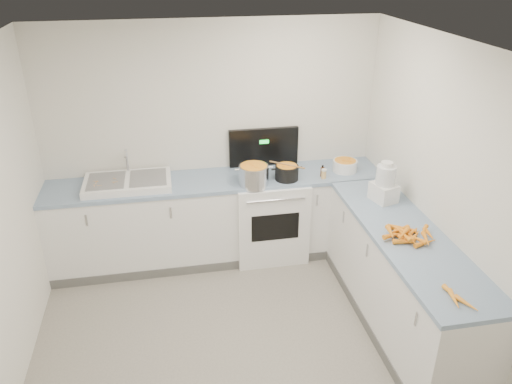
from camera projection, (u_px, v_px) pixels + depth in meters
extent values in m
cube|color=white|center=(219.00, 220.00, 5.39)|extent=(3.50, 0.60, 0.90)
cube|color=#849DBC|center=(217.00, 181.00, 5.18)|extent=(3.50, 0.62, 0.04)
cube|color=white|center=(401.00, 282.00, 4.40)|extent=(0.60, 2.20, 0.90)
cube|color=#849DBC|center=(408.00, 236.00, 4.19)|extent=(0.62, 2.20, 0.04)
cube|color=white|center=(269.00, 216.00, 5.46)|extent=(0.76, 0.65, 0.90)
cube|color=black|center=(264.00, 147.00, 5.42)|extent=(0.76, 0.05, 0.42)
cube|color=white|center=(128.00, 183.00, 5.01)|extent=(0.86, 0.52, 0.07)
cube|color=slate|center=(106.00, 181.00, 4.96)|extent=(0.36, 0.42, 0.01)
cube|color=slate|center=(148.00, 178.00, 5.03)|extent=(0.36, 0.42, 0.01)
cylinder|color=silver|center=(127.00, 160.00, 5.13)|extent=(0.03, 0.03, 0.24)
cylinder|color=silver|center=(254.00, 176.00, 5.02)|extent=(0.34, 0.34, 0.22)
cylinder|color=black|center=(287.00, 173.00, 5.14)|extent=(0.32, 0.32, 0.17)
cylinder|color=#AD7A47|center=(287.00, 165.00, 5.09)|extent=(0.32, 0.26, 0.02)
cylinder|color=white|center=(345.00, 166.00, 5.33)|extent=(0.34, 0.34, 0.12)
cylinder|color=#593319|center=(322.00, 172.00, 5.21)|extent=(0.04, 0.04, 0.10)
cylinder|color=#E5B266|center=(324.00, 174.00, 5.17)|extent=(0.05, 0.05, 0.09)
cube|color=white|center=(384.00, 192.00, 4.70)|extent=(0.25, 0.28, 0.17)
cylinder|color=silver|center=(386.00, 175.00, 4.62)|extent=(0.18, 0.18, 0.18)
cylinder|color=white|center=(387.00, 164.00, 4.57)|extent=(0.11, 0.11, 0.04)
cone|color=orange|center=(410.00, 238.00, 4.08)|extent=(0.05, 0.19, 0.05)
cone|color=orange|center=(410.00, 237.00, 4.09)|extent=(0.08, 0.17, 0.05)
cone|color=orange|center=(398.00, 236.00, 4.11)|extent=(0.13, 0.17, 0.05)
cone|color=orange|center=(415.00, 236.00, 4.11)|extent=(0.17, 0.17, 0.04)
cone|color=orange|center=(405.00, 240.00, 4.04)|extent=(0.17, 0.06, 0.05)
cone|color=orange|center=(404.00, 242.00, 4.02)|extent=(0.19, 0.09, 0.05)
cone|color=orange|center=(403.00, 232.00, 4.17)|extent=(0.16, 0.16, 0.05)
cone|color=orange|center=(402.00, 228.00, 4.22)|extent=(0.21, 0.13, 0.05)
cone|color=orange|center=(394.00, 233.00, 4.14)|extent=(0.18, 0.18, 0.05)
cone|color=orange|center=(412.00, 232.00, 4.16)|extent=(0.17, 0.15, 0.05)
cone|color=orange|center=(425.00, 243.00, 4.02)|extent=(0.22, 0.10, 0.04)
cone|color=orange|center=(408.00, 235.00, 4.12)|extent=(0.08, 0.18, 0.05)
cone|color=orange|center=(404.00, 228.00, 4.23)|extent=(0.18, 0.17, 0.04)
cone|color=orange|center=(424.00, 230.00, 4.14)|extent=(0.14, 0.15, 0.04)
cone|color=orange|center=(429.00, 234.00, 4.11)|extent=(0.05, 0.16, 0.04)
cone|color=orange|center=(404.00, 235.00, 4.05)|extent=(0.06, 0.18, 0.04)
cone|color=orange|center=(393.00, 235.00, 4.09)|extent=(0.20, 0.09, 0.05)
cone|color=orange|center=(417.00, 239.00, 4.03)|extent=(0.12, 0.16, 0.04)
cone|color=orange|center=(397.00, 228.00, 4.17)|extent=(0.12, 0.18, 0.04)
cone|color=orange|center=(426.00, 239.00, 4.01)|extent=(0.09, 0.20, 0.04)
cone|color=orange|center=(390.00, 232.00, 4.09)|extent=(0.08, 0.18, 0.05)
cone|color=orange|center=(399.00, 230.00, 4.16)|extent=(0.19, 0.10, 0.05)
cone|color=orange|center=(403.00, 234.00, 4.06)|extent=(0.18, 0.17, 0.04)
cone|color=orange|center=(467.00, 303.00, 3.33)|extent=(0.10, 0.18, 0.04)
cone|color=orange|center=(454.00, 299.00, 3.38)|extent=(0.08, 0.19, 0.04)
cone|color=orange|center=(452.00, 293.00, 3.43)|extent=(0.06, 0.18, 0.04)
cube|color=tan|center=(116.00, 182.00, 4.92)|extent=(0.04, 0.02, 0.00)
cube|color=tan|center=(114.00, 178.00, 5.00)|extent=(0.04, 0.03, 0.00)
cube|color=tan|center=(100.00, 186.00, 4.85)|extent=(0.04, 0.01, 0.00)
cube|color=tan|center=(97.00, 182.00, 4.93)|extent=(0.02, 0.04, 0.00)
cube|color=tan|center=(99.00, 186.00, 4.85)|extent=(0.05, 0.02, 0.00)
cube|color=tan|center=(96.00, 181.00, 4.93)|extent=(0.05, 0.03, 0.00)
cube|color=tan|center=(101.00, 185.00, 4.86)|extent=(0.05, 0.01, 0.00)
cube|color=tan|center=(96.00, 184.00, 4.89)|extent=(0.02, 0.04, 0.00)
cube|color=tan|center=(113.00, 182.00, 4.91)|extent=(0.03, 0.03, 0.00)
cube|color=tan|center=(94.00, 186.00, 4.84)|extent=(0.02, 0.05, 0.00)
cube|color=tan|center=(107.00, 179.00, 4.99)|extent=(0.03, 0.04, 0.00)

